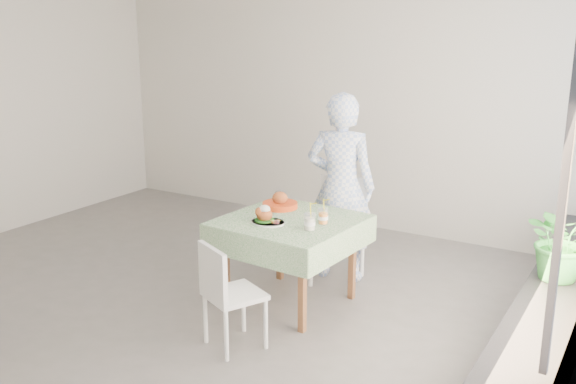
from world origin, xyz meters
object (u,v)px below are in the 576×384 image
Objects in this scene: main_dish at (266,217)px; juice_cup_orange at (323,217)px; chair_far at (338,250)px; diner at (341,187)px; cafe_table at (290,251)px; chair_near at (233,315)px; potted_plant at (562,239)px.

main_dish is 1.18× the size of juice_cup_orange.
chair_far is 0.58m from diner.
cafe_table is 0.89m from chair_near.
chair_far is 1.98m from potted_plant.
potted_plant reaches higher than chair_far.
juice_cup_orange is at bearing -74.80° from chair_far.
chair_near is at bearing 74.09° from diner.
diner reaches higher than cafe_table.
main_dish is (-0.23, -0.83, 0.50)m from chair_far.
cafe_table is 0.85m from diner.
diner is (-0.03, 0.10, 0.57)m from chair_far.
juice_cup_orange is at bearing 91.70° from diner.
chair_far reaches higher than cafe_table.
main_dish is at bearing -163.89° from potted_plant.
potted_plant reaches higher than chair_near.
diner reaches higher than juice_cup_orange.
chair_far is 1.18× the size of chair_near.
diner reaches higher than chair_far.
diner is at bearing 105.49° from juice_cup_orange.
juice_cup_orange is (0.40, 0.23, 0.01)m from main_dish.
juice_cup_orange reaches higher than chair_near.
potted_plant is at bearing -6.58° from chair_far.
juice_cup_orange reaches higher than cafe_table.
cafe_table is at bearing -100.71° from chair_far.
main_dish is (-0.14, 0.67, 0.54)m from chair_near.
potted_plant reaches higher than cafe_table.
chair_near is (-0.09, -1.50, -0.05)m from chair_far.
cafe_table is 1.40× the size of chair_near.
juice_cup_orange is 1.78m from potted_plant.
main_dish is 2.22m from potted_plant.
cafe_table is 2.09m from potted_plant.
main_dish is at bearing 63.97° from diner.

